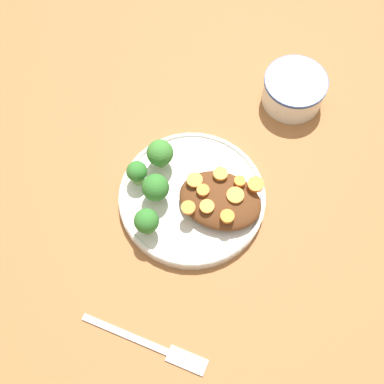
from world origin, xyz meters
TOP-DOWN VIEW (x-y plane):
  - ground_plane at (0.00, 0.00)m, footprint 4.00×4.00m
  - plate at (0.00, 0.00)m, footprint 0.24×0.24m
  - dip_bowl at (-0.11, -0.24)m, footprint 0.11×0.11m
  - stew_mound at (-0.05, 0.00)m, footprint 0.13×0.10m
  - broccoli_floret_0 at (0.07, -0.04)m, footprint 0.04×0.04m
  - broccoli_floret_1 at (0.09, -0.00)m, footprint 0.03×0.03m
  - broccoli_floret_2 at (0.05, 0.02)m, footprint 0.04×0.04m
  - broccoli_floret_3 at (0.05, 0.08)m, footprint 0.04×0.04m
  - carrot_slice_0 at (0.00, -0.01)m, footprint 0.03×0.03m
  - carrot_slice_1 at (-0.01, 0.04)m, footprint 0.02×0.02m
  - carrot_slice_2 at (-0.07, 0.03)m, footprint 0.02×0.02m
  - carrot_slice_3 at (-0.07, -0.01)m, footprint 0.03×0.03m
  - carrot_slice_4 at (-0.02, 0.00)m, footprint 0.02×0.02m
  - carrot_slice_5 at (-0.07, -0.03)m, footprint 0.02×0.02m
  - carrot_slice_6 at (-0.03, 0.02)m, footprint 0.02×0.02m
  - carrot_slice_7 at (-0.04, -0.04)m, footprint 0.02×0.02m
  - carrot_slice_8 at (-0.09, -0.04)m, footprint 0.03×0.03m
  - fork at (-0.02, 0.24)m, footprint 0.20×0.03m

SIDE VIEW (x-z plane):
  - ground_plane at x=0.00m, z-range 0.00..0.00m
  - fork at x=-0.02m, z-range 0.00..0.01m
  - plate at x=0.00m, z-range 0.00..0.02m
  - dip_bowl at x=-0.11m, z-range 0.00..0.06m
  - stew_mound at x=-0.05m, z-range 0.02..0.05m
  - broccoli_floret_1 at x=0.09m, z-range 0.02..0.07m
  - broccoli_floret_3 at x=0.05m, z-range 0.02..0.08m
  - carrot_slice_6 at x=-0.03m, z-range 0.05..0.05m
  - carrot_slice_3 at x=-0.07m, z-range 0.05..0.05m
  - broccoli_floret_2 at x=0.05m, z-range 0.02..0.08m
  - carrot_slice_0 at x=0.00m, z-range 0.05..0.05m
  - carrot_slice_8 at x=-0.09m, z-range 0.05..0.05m
  - carrot_slice_2 at x=-0.07m, z-range 0.05..0.05m
  - carrot_slice_4 at x=-0.02m, z-range 0.05..0.05m
  - carrot_slice_1 at x=-0.01m, z-range 0.05..0.05m
  - carrot_slice_5 at x=-0.07m, z-range 0.05..0.05m
  - carrot_slice_7 at x=-0.04m, z-range 0.05..0.05m
  - broccoli_floret_0 at x=0.07m, z-range 0.02..0.08m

